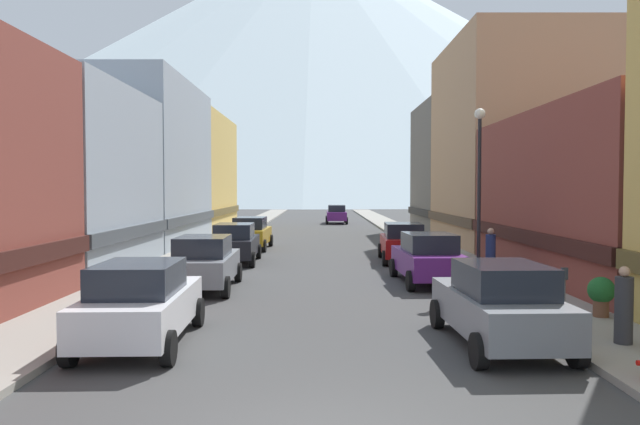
{
  "coord_description": "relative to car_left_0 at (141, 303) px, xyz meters",
  "views": [
    {
      "loc": [
        0.02,
        -7.57,
        3.32
      ],
      "look_at": [
        0.01,
        34.07,
        1.69
      ],
      "focal_mm": 33.83,
      "sensor_mm": 36.0,
      "label": 1
    }
  ],
  "objects": [
    {
      "name": "sidewalk_left",
      "position": [
        -2.45,
        29.84,
        -0.82
      ],
      "size": [
        2.5,
        100.0,
        0.15
      ],
      "primitive_type": "cube",
      "color": "gray",
      "rests_on": "ground"
    },
    {
      "name": "sidewalk_right",
      "position": [
        10.05,
        29.84,
        -0.82
      ],
      "size": [
        2.5,
        100.0,
        0.15
      ],
      "primitive_type": "cube",
      "color": "gray",
      "rests_on": "ground"
    },
    {
      "name": "storefront_left_1",
      "position": [
        -6.89,
        11.39,
        2.66
      ],
      "size": [
        6.67,
        9.49,
        7.39
      ],
      "color": "#99A5B2",
      "rests_on": "ground"
    },
    {
      "name": "storefront_left_2",
      "position": [
        -8.41,
        22.67,
        3.71
      ],
      "size": [
        9.71,
        12.58,
        9.54
      ],
      "color": "#99A5B2",
      "rests_on": "ground"
    },
    {
      "name": "storefront_left_3",
      "position": [
        -7.23,
        35.36,
        3.48
      ],
      "size": [
        7.36,
        12.79,
        9.07
      ],
      "color": "#D8B259",
      "rests_on": "ground"
    },
    {
      "name": "storefront_right_1",
      "position": [
        15.31,
        9.24,
        2.06
      ],
      "size": [
        8.32,
        13.75,
        6.15
      ],
      "color": "brown",
      "rests_on": "ground"
    },
    {
      "name": "storefront_right_2",
      "position": [
        15.53,
        22.16,
        4.79
      ],
      "size": [
        8.77,
        11.64,
        11.75
      ],
      "color": "tan",
      "rests_on": "ground"
    },
    {
      "name": "storefront_right_3",
      "position": [
        15.38,
        32.63,
        3.75
      ],
      "size": [
        8.46,
        9.18,
        9.63
      ],
      "color": "#66605B",
      "rests_on": "ground"
    },
    {
      "name": "car_left_0",
      "position": [
        0.0,
        0.0,
        0.0
      ],
      "size": [
        2.19,
        4.46,
        1.78
      ],
      "color": "silver",
      "rests_on": "ground"
    },
    {
      "name": "car_left_1",
      "position": [
        -0.0,
        7.01,
        0.0
      ],
      "size": [
        2.14,
        4.44,
        1.78
      ],
      "color": "slate",
      "rests_on": "ground"
    },
    {
      "name": "car_left_2",
      "position": [
        -0.0,
        14.17,
        0.0
      ],
      "size": [
        2.14,
        4.44,
        1.78
      ],
      "color": "black",
      "rests_on": "ground"
    },
    {
      "name": "car_left_3",
      "position": [
        -0.0,
        20.33,
        0.0
      ],
      "size": [
        2.17,
        4.45,
        1.78
      ],
      "color": "#B28419",
      "rests_on": "ground"
    },
    {
      "name": "car_right_0",
      "position": [
        7.6,
        -0.13,
        0.0
      ],
      "size": [
        2.21,
        4.47,
        1.78
      ],
      "color": "slate",
      "rests_on": "ground"
    },
    {
      "name": "car_right_1",
      "position": [
        7.6,
        8.32,
        0.0
      ],
      "size": [
        2.24,
        4.48,
        1.78
      ],
      "color": "#591E72",
      "rests_on": "ground"
    },
    {
      "name": "car_right_2",
      "position": [
        7.6,
        14.6,
        0.0
      ],
      "size": [
        2.24,
        4.48,
        1.78
      ],
      "color": "#9E1111",
      "rests_on": "ground"
    },
    {
      "name": "car_driving_0",
      "position": [
        5.4,
        45.08,
        0.0
      ],
      "size": [
        2.06,
        4.4,
        1.78
      ],
      "color": "#591E72",
      "rests_on": "ground"
    },
    {
      "name": "parking_meter_near",
      "position": [
        9.55,
        1.31,
        0.11
      ],
      "size": [
        0.14,
        0.1,
        1.33
      ],
      "color": "#595960",
      "rests_on": "sidewalk_right"
    },
    {
      "name": "potted_plant_0",
      "position": [
        10.8,
        2.12,
        -0.16
      ],
      "size": [
        0.66,
        0.66,
        0.99
      ],
      "color": "brown",
      "rests_on": "sidewalk_right"
    },
    {
      "name": "pedestrian_0",
      "position": [
        10.05,
        9.18,
        0.06
      ],
      "size": [
        0.36,
        0.36,
        1.75
      ],
      "color": "navy",
      "rests_on": "sidewalk_right"
    },
    {
      "name": "pedestrian_1",
      "position": [
        10.05,
        -0.47,
        -0.02
      ],
      "size": [
        0.36,
        0.36,
        1.59
      ],
      "color": "#333338",
      "rests_on": "sidewalk_right"
    },
    {
      "name": "streetlamp_right",
      "position": [
        9.15,
        7.45,
        3.09
      ],
      "size": [
        0.36,
        0.36,
        5.86
      ],
      "color": "black",
      "rests_on": "sidewalk_right"
    },
    {
      "name": "mountain_backdrop",
      "position": [
        0.96,
        254.84,
        55.79
      ],
      "size": [
        340.95,
        340.95,
        113.37
      ],
      "primitive_type": "cone",
      "color": "silver",
      "rests_on": "ground"
    }
  ]
}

